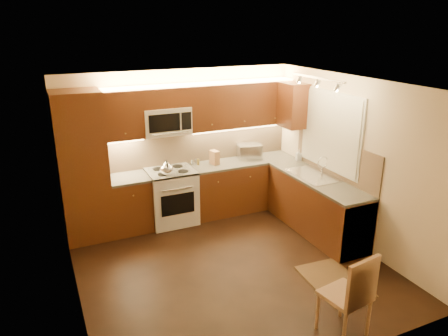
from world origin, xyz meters
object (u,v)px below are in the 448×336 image
soap_bottle (299,155)px  dining_chair (345,293)px  knife_block (215,157)px  microwave (166,121)px  toaster_oven (249,151)px  sink (313,171)px  stove (172,196)px  kettle (167,168)px

soap_bottle → dining_chair: (-1.40, -3.01, -0.50)m
knife_block → microwave: bearing=163.8°
toaster_oven → soap_bottle: toaster_oven is taller
knife_block → toaster_oven: bearing=-4.6°
sink → dining_chair: sink is taller
toaster_oven → soap_bottle: (0.73, -0.49, -0.03)m
microwave → soap_bottle: 2.41m
stove → sink: sink is taller
toaster_oven → soap_bottle: size_ratio=2.09×
stove → toaster_oven: 1.62m
stove → sink: size_ratio=1.07×
stove → kettle: bearing=-122.6°
microwave → dining_chair: size_ratio=0.76×
toaster_oven → soap_bottle: bearing=-22.4°
stove → dining_chair: 3.48m
kettle → dining_chair: 3.37m
microwave → kettle: (-0.12, -0.32, -0.68)m
kettle → toaster_oven: (1.63, 0.31, -0.02)m
stove → toaster_oven: size_ratio=2.21×
kettle → dining_chair: (0.96, -3.19, -0.55)m
microwave → knife_block: bearing=-5.7°
microwave → sink: (2.00, -1.26, -0.74)m
stove → soap_bottle: size_ratio=4.63×
knife_block → dining_chair: 3.47m
sink → soap_bottle: (0.24, 0.76, 0.02)m
microwave → toaster_oven: (1.51, -0.01, -0.70)m
microwave → dining_chair: 3.81m
toaster_oven → knife_block: 0.71m
stove → sink: 2.35m
stove → dining_chair: dining_chair is taller
sink → toaster_oven: 1.34m
sink → kettle: kettle is taller
stove → microwave: 1.27m
sink → knife_block: size_ratio=3.60×
kettle → knife_block: bearing=18.2°
dining_chair → soap_bottle: bearing=56.1°
microwave → toaster_oven: bearing=-0.3°
microwave → kettle: microwave is taller
stove → knife_block: (0.81, 0.05, 0.56)m
stove → toaster_oven: (1.51, 0.13, 0.56)m
kettle → dining_chair: bearing=-69.6°
stove → sink: (2.00, -1.12, 0.52)m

